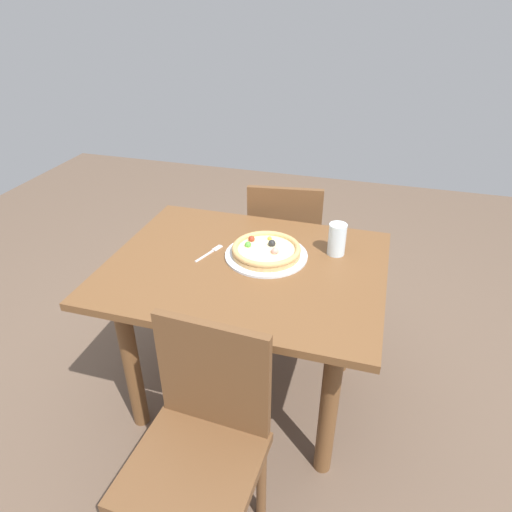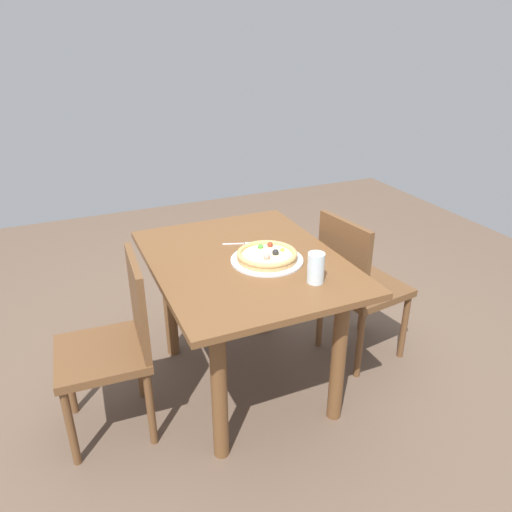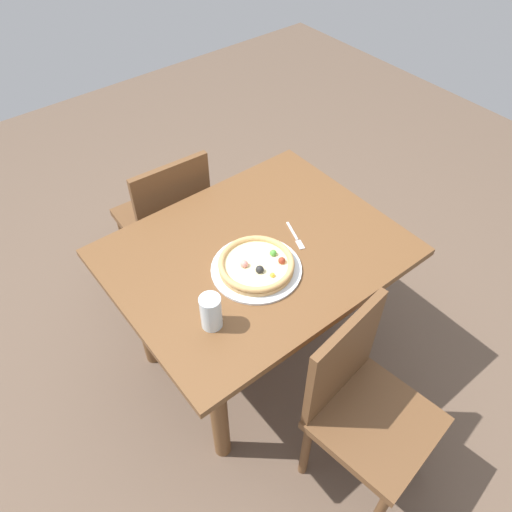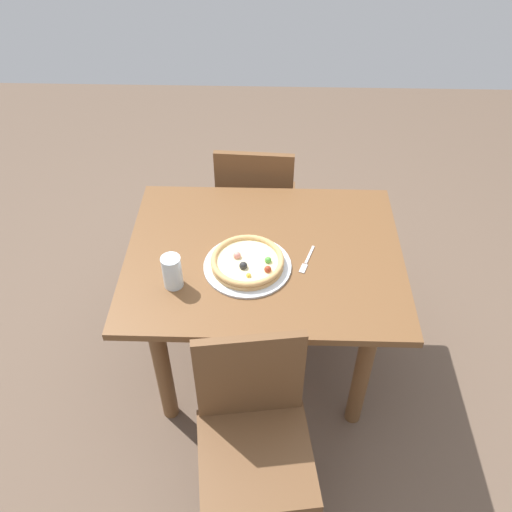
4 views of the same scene
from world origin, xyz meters
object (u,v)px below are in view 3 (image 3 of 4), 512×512
at_px(chair_near, 167,219).
at_px(chair_far, 363,405).
at_px(dining_table, 256,272).
at_px(fork, 296,238).
at_px(pizza, 257,264).
at_px(plate, 256,269).
at_px(drinking_glass, 211,312).

relative_size(chair_near, chair_far, 1.00).
distance_m(dining_table, fork, 0.22).
xyz_separation_m(chair_near, pizza, (0.01, 0.74, 0.30)).
height_order(chair_far, fork, chair_far).
bearing_deg(chair_near, fork, -69.31).
distance_m(plate, fork, 0.24).
height_order(chair_far, drinking_glass, drinking_glass).
bearing_deg(chair_far, pizza, -93.84).
bearing_deg(drinking_glass, dining_table, -150.99).
height_order(chair_near, chair_far, same).
bearing_deg(chair_near, plate, -87.77).
bearing_deg(chair_near, drinking_glass, -105.76).
height_order(pizza, fork, pizza).
relative_size(dining_table, fork, 6.99).
distance_m(pizza, drinking_glass, 0.30).
distance_m(chair_near, chair_far, 1.31).
bearing_deg(plate, dining_table, -127.08).
bearing_deg(fork, drinking_glass, -55.34).
bearing_deg(dining_table, chair_near, -85.43).
bearing_deg(dining_table, chair_far, 88.00).
relative_size(chair_near, plate, 2.50).
height_order(fork, drinking_glass, drinking_glass).
distance_m(fork, drinking_glass, 0.54).
xyz_separation_m(fork, drinking_glass, (0.51, 0.14, 0.07)).
distance_m(dining_table, pizza, 0.19).
xyz_separation_m(plate, fork, (-0.23, -0.04, -0.00)).
relative_size(chair_near, fork, 5.40).
bearing_deg(dining_table, fork, 163.65).
relative_size(chair_far, pizza, 2.99).
distance_m(chair_far, plate, 0.63).
xyz_separation_m(dining_table, fork, (-0.17, 0.05, 0.13)).
bearing_deg(drinking_glass, pizza, -159.58).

